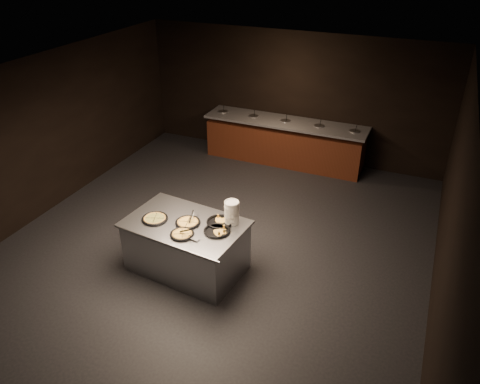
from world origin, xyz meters
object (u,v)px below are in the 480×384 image
(plate_stack, at_px, (232,212))
(pan_cheese_whole, at_px, (188,222))
(pan_veggie_whole, at_px, (155,219))
(serving_counter, at_px, (187,247))

(plate_stack, bearing_deg, pan_cheese_whole, -154.27)
(pan_veggie_whole, bearing_deg, serving_counter, 12.75)
(plate_stack, bearing_deg, pan_veggie_whole, -160.34)
(serving_counter, xyz_separation_m, plate_stack, (0.65, 0.30, 0.63))
(plate_stack, xyz_separation_m, pan_veggie_whole, (-1.12, -0.40, -0.16))
(serving_counter, distance_m, plate_stack, 0.96)
(pan_veggie_whole, height_order, pan_cheese_whole, same)
(plate_stack, bearing_deg, serving_counter, -155.73)
(pan_veggie_whole, xyz_separation_m, pan_cheese_whole, (0.52, 0.11, -0.00))
(serving_counter, distance_m, pan_veggie_whole, 0.67)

